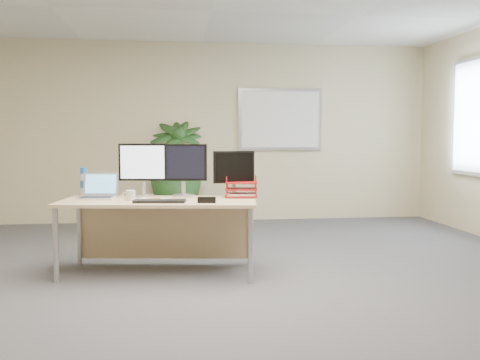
{
  "coord_description": "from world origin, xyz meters",
  "views": [
    {
      "loc": [
        -0.44,
        -4.14,
        1.28
      ],
      "look_at": [
        0.12,
        0.35,
        0.92
      ],
      "focal_mm": 40.0,
      "sensor_mm": 36.0,
      "label": 1
    }
  ],
  "objects": [
    {
      "name": "monitor_left",
      "position": [
        -0.74,
        1.16,
        1.0
      ],
      "size": [
        0.47,
        0.21,
        0.52
      ],
      "color": "#ABABAF",
      "rests_on": "desk"
    },
    {
      "name": "laptop",
      "position": [
        -1.15,
        1.09,
        0.76
      ],
      "size": [
        0.38,
        0.34,
        0.24
      ],
      "color": "silver",
      "rests_on": "desk"
    },
    {
      "name": "spiral_notebook",
      "position": [
        -0.64,
        0.85,
        0.7
      ],
      "size": [
        0.34,
        0.31,
        0.01
      ],
      "primitive_type": "cube",
      "rotation": [
        0.0,
        0.0,
        -0.45
      ],
      "color": "white",
      "rests_on": "desk"
    },
    {
      "name": "yellow_highlighter",
      "position": [
        -0.4,
        0.81,
        0.7
      ],
      "size": [
        0.11,
        0.03,
        0.01
      ],
      "primitive_type": "cylinder",
      "rotation": [
        0.0,
        1.57,
        -0.17
      ],
      "color": "gold",
      "rests_on": "desk"
    },
    {
      "name": "water_bottle",
      "position": [
        -1.32,
        1.28,
        0.83
      ],
      "size": [
        0.07,
        0.07,
        0.28
      ],
      "color": "silver",
      "rests_on": "desk"
    },
    {
      "name": "whiteboard",
      "position": [
        1.2,
        3.97,
        1.55
      ],
      "size": [
        1.3,
        0.04,
        0.95
      ],
      "color": "silver",
      "rests_on": "back_wall"
    },
    {
      "name": "coffee_mug",
      "position": [
        -0.84,
        0.86,
        0.74
      ],
      "size": [
        0.12,
        0.09,
        0.1
      ],
      "color": "silver",
      "rests_on": "desk"
    },
    {
      "name": "monitor_dark",
      "position": [
        0.15,
        1.03,
        0.95
      ],
      "size": [
        0.4,
        0.18,
        0.45
      ],
      "color": "#ABABAF",
      "rests_on": "desk"
    },
    {
      "name": "orange_pen",
      "position": [
        -0.63,
        0.85,
        0.71
      ],
      "size": [
        0.13,
        0.03,
        0.01
      ],
      "primitive_type": "cylinder",
      "rotation": [
        0.0,
        1.57,
        0.15
      ],
      "color": "#CA4016",
      "rests_on": "spiral_notebook"
    },
    {
      "name": "desk",
      "position": [
        -0.57,
        0.97,
        0.55
      ],
      "size": [
        1.9,
        1.0,
        0.7
      ],
      "color": "#D7B77F",
      "rests_on": "floor"
    },
    {
      "name": "window",
      "position": [
        3.47,
        2.3,
        1.55
      ],
      "size": [
        0.04,
        1.3,
        1.55
      ],
      "color": "silver",
      "rests_on": "right_wall"
    },
    {
      "name": "monitor_right",
      "position": [
        -0.34,
        1.12,
        0.99
      ],
      "size": [
        0.46,
        0.21,
        0.52
      ],
      "color": "#ABABAF",
      "rests_on": "desk"
    },
    {
      "name": "stapler",
      "position": [
        -0.15,
        0.58,
        0.72
      ],
      "size": [
        0.17,
        0.07,
        0.05
      ],
      "primitive_type": "cube",
      "rotation": [
        0.0,
        0.0,
        -0.14
      ],
      "color": "black",
      "rests_on": "desk"
    },
    {
      "name": "floor",
      "position": [
        0.0,
        0.0,
        0.0
      ],
      "size": [
        8.0,
        8.0,
        0.0
      ],
      "primitive_type": "plane",
      "color": "#49484D",
      "rests_on": "ground"
    },
    {
      "name": "floor_plant",
      "position": [
        -0.4,
        3.7,
        0.75
      ],
      "size": [
        0.9,
        0.9,
        1.5
      ],
      "primitive_type": "imported",
      "rotation": [
        0.0,
        0.0,
        -0.08
      ],
      "color": "#153B19",
      "rests_on": "floor"
    },
    {
      "name": "back_wall",
      "position": [
        0.0,
        4.0,
        1.35
      ],
      "size": [
        7.0,
        0.04,
        2.7
      ],
      "primitive_type": "cube",
      "color": "beige",
      "rests_on": "floor"
    },
    {
      "name": "keyboard",
      "position": [
        -0.57,
        0.67,
        0.71
      ],
      "size": [
        0.48,
        0.21,
        0.03
      ],
      "primitive_type": "cube",
      "rotation": [
        0.0,
        0.0,
        -0.14
      ],
      "color": "black",
      "rests_on": "desk"
    },
    {
      "name": "letter_tray",
      "position": [
        0.22,
        1.0,
        0.76
      ],
      "size": [
        0.34,
        0.27,
        0.14
      ],
      "color": "#A11314",
      "rests_on": "desk"
    }
  ]
}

